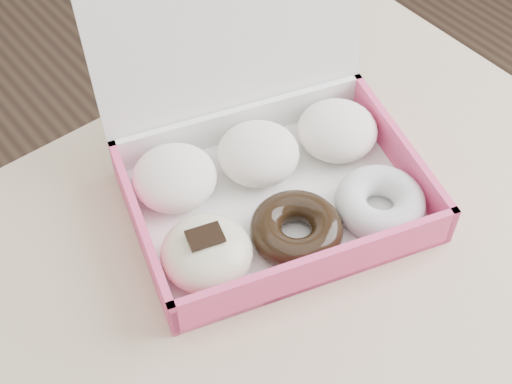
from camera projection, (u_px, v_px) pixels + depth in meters
donut_box at (267, 174)px, 0.78m from camera, size 0.38×0.36×0.23m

